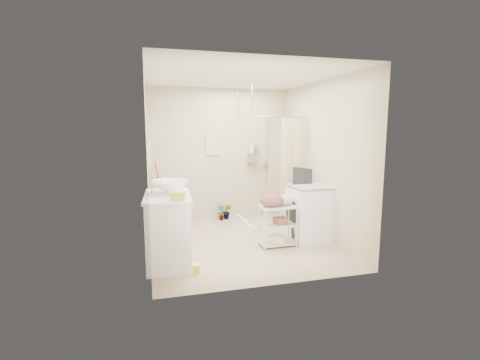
% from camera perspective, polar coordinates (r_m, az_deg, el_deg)
% --- Properties ---
extents(floor, '(3.20, 3.20, 0.00)m').
position_cam_1_polar(floor, '(5.71, 0.04, -10.15)').
color(floor, '#C0AD90').
rests_on(floor, ground).
extents(ceiling, '(2.80, 3.20, 0.04)m').
position_cam_1_polar(ceiling, '(5.46, 0.05, 16.65)').
color(ceiling, silver).
rests_on(ceiling, ground).
extents(wall_back, '(2.80, 0.04, 2.60)m').
position_cam_1_polar(wall_back, '(6.99, -3.31, 4.18)').
color(wall_back, beige).
rests_on(wall_back, ground).
extents(wall_front, '(2.80, 0.04, 2.60)m').
position_cam_1_polar(wall_front, '(3.92, 6.02, 0.72)').
color(wall_front, beige).
rests_on(wall_front, ground).
extents(wall_left, '(0.04, 3.20, 2.60)m').
position_cam_1_polar(wall_left, '(5.26, -14.90, 2.47)').
color(wall_left, beige).
rests_on(wall_left, ground).
extents(wall_right, '(0.04, 3.20, 2.60)m').
position_cam_1_polar(wall_right, '(5.94, 13.23, 3.20)').
color(wall_right, beige).
rests_on(wall_right, ground).
extents(vanity, '(0.66, 1.10, 0.95)m').
position_cam_1_polar(vanity, '(4.86, -11.67, -7.84)').
color(vanity, white).
rests_on(vanity, ground).
extents(sink, '(0.54, 0.54, 0.18)m').
position_cam_1_polar(sink, '(4.85, -11.42, -1.07)').
color(sink, white).
rests_on(sink, vanity).
extents(counter_basket, '(0.21, 0.19, 0.10)m').
position_cam_1_polar(counter_basket, '(4.39, -10.02, -2.56)').
color(counter_basket, '#D4CF45').
rests_on(counter_basket, vanity).
extents(floor_basket, '(0.30, 0.25, 0.15)m').
position_cam_1_polar(floor_basket, '(4.61, -7.92, -13.88)').
color(floor_basket, yellow).
rests_on(floor_basket, ground).
extents(toilet, '(0.75, 0.45, 0.75)m').
position_cam_1_polar(toilet, '(6.14, -11.19, -5.34)').
color(toilet, silver).
rests_on(toilet, ground).
extents(mop, '(0.11, 0.11, 1.18)m').
position_cam_1_polar(mop, '(6.80, -13.24, -2.17)').
color(mop, '#9E291B').
rests_on(mop, ground).
extents(potted_plant_a, '(0.17, 0.12, 0.32)m').
position_cam_1_polar(potted_plant_a, '(6.97, -3.15, -5.32)').
color(potted_plant_a, '#973C24').
rests_on(potted_plant_a, ground).
extents(potted_plant_b, '(0.20, 0.18, 0.31)m').
position_cam_1_polar(potted_plant_b, '(7.06, -2.13, -5.19)').
color(potted_plant_b, '#9C482B').
rests_on(potted_plant_b, ground).
extents(hanging_towel, '(0.28, 0.03, 0.42)m').
position_cam_1_polar(hanging_towel, '(6.93, -4.51, 5.79)').
color(hanging_towel, beige).
rests_on(hanging_towel, wall_back).
extents(towel_ring, '(0.04, 0.22, 0.34)m').
position_cam_1_polar(towel_ring, '(5.04, -14.74, 4.17)').
color(towel_ring, '#FBED9C').
rests_on(towel_ring, wall_left).
extents(tp_holder, '(0.08, 0.12, 0.14)m').
position_cam_1_polar(tp_holder, '(5.39, -14.23, -3.60)').
color(tp_holder, white).
rests_on(tp_holder, wall_left).
extents(shower, '(1.10, 1.10, 2.10)m').
position_cam_1_polar(shower, '(6.71, 4.79, 1.84)').
color(shower, white).
rests_on(shower, ground).
extents(shampoo_bottle_a, '(0.11, 0.11, 0.24)m').
position_cam_1_polar(shampoo_bottle_a, '(7.03, 1.94, 5.35)').
color(shampoo_bottle_a, silver).
rests_on(shampoo_bottle_a, shower).
extents(shampoo_bottle_b, '(0.11, 0.11, 0.19)m').
position_cam_1_polar(shampoo_bottle_b, '(7.10, 2.62, 5.17)').
color(shampoo_bottle_b, '#3B5D9F').
rests_on(shampoo_bottle_b, shower).
extents(washing_machine, '(0.62, 0.64, 0.90)m').
position_cam_1_polar(washing_machine, '(5.84, 11.34, -5.27)').
color(washing_machine, silver).
rests_on(washing_machine, ground).
extents(laundry_rack, '(0.57, 0.35, 0.76)m').
position_cam_1_polar(laundry_rack, '(5.47, 6.18, -6.84)').
color(laundry_rack, beige).
rests_on(laundry_rack, ground).
extents(ironing_board, '(0.35, 0.10, 1.22)m').
position_cam_1_polar(ironing_board, '(5.82, 10.15, -3.68)').
color(ironing_board, black).
rests_on(ironing_board, ground).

